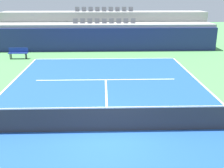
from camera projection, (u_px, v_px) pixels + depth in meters
name	position (u px, v px, depth m)	size (l,w,h in m)	color
ground_plane	(108.00, 131.00, 10.27)	(80.00, 80.00, 0.00)	#4C8C4C
court_surface	(108.00, 131.00, 10.27)	(11.00, 24.00, 0.01)	#1E4C99
baseline_far	(105.00, 59.00, 21.60)	(11.00, 0.10, 0.00)	white
service_line_far	(106.00, 80.00, 16.34)	(8.26, 0.10, 0.00)	white
centre_service_line	(106.00, 99.00, 13.31)	(0.10, 6.40, 0.00)	white
back_wall	(105.00, 40.00, 24.17)	(19.98, 0.30, 2.04)	navy
stands_tier_lower	(104.00, 36.00, 25.41)	(19.98, 2.40, 2.29)	#9E9E99
stands_tier_upper	(104.00, 28.00, 27.54)	(19.98, 2.40, 3.21)	#9E9E99
seating_row_lower	(104.00, 22.00, 25.10)	(5.76, 0.44, 0.44)	slate
seating_row_upper	(104.00, 10.00, 27.09)	(5.76, 0.44, 0.44)	slate
tennis_net	(108.00, 119.00, 10.11)	(11.08, 0.08, 1.07)	black
player_bench	(18.00, 52.00, 21.53)	(1.50, 0.40, 0.85)	navy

